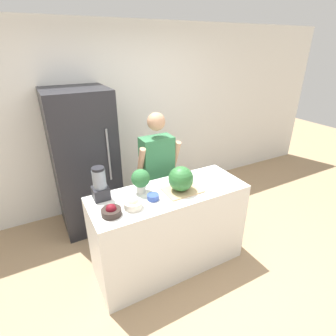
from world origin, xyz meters
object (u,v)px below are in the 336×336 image
person (157,175)px  potted_plant (141,179)px  bowl_cherries (111,211)px  bowl_small_blue (153,197)px  blender (100,185)px  bowl_cream (133,203)px  refrigerator (85,162)px  watermelon (181,179)px

person → potted_plant: person is taller
bowl_cherries → potted_plant: 0.45m
bowl_cherries → bowl_small_blue: bearing=7.2°
person → potted_plant: bearing=-130.5°
bowl_cherries → blender: (-0.00, 0.31, 0.11)m
potted_plant → bowl_cream: bearing=-128.3°
person → potted_plant: size_ratio=6.44×
bowl_cream → potted_plant: size_ratio=0.69×
refrigerator → bowl_small_blue: (0.37, -1.28, 0.06)m
potted_plant → watermelon: bearing=-24.7°
person → bowl_cherries: size_ratio=9.21×
refrigerator → bowl_cherries: (-0.06, -1.34, 0.07)m
refrigerator → potted_plant: refrigerator is taller
refrigerator → bowl_small_blue: size_ratio=16.19×
watermelon → potted_plant: size_ratio=1.00×
watermelon → bowl_cream: watermelon is taller
bowl_small_blue → blender: (-0.43, 0.25, 0.12)m
person → blender: person is taller
bowl_cherries → blender: bearing=90.8°
person → bowl_small_blue: size_ratio=14.15×
refrigerator → bowl_cream: bearing=-83.6°
bowl_small_blue → person: bearing=60.9°
bowl_cream → potted_plant: bearing=51.7°
refrigerator → bowl_cherries: bearing=-92.5°
bowl_cream → bowl_cherries: bearing=-176.1°
bowl_cream → blender: bearing=125.6°
person → bowl_small_blue: (-0.37, -0.67, 0.15)m
bowl_cherries → person: bearing=42.2°
potted_plant → blender: bearing=168.5°
refrigerator → potted_plant: (0.32, -1.11, 0.18)m
refrigerator → person: (0.74, -0.62, -0.09)m
person → bowl_small_blue: 0.78m
refrigerator → person: refrigerator is taller
bowl_cherries → bowl_cream: 0.21m
watermelon → potted_plant: 0.40m
person → bowl_cherries: (-0.80, -0.72, 0.17)m
watermelon → potted_plant: bearing=155.3°
refrigerator → watermelon: (0.68, -1.27, 0.17)m
bowl_cream → potted_plant: 0.29m
bowl_cherries → bowl_cream: size_ratio=1.01×
bowl_cherries → potted_plant: size_ratio=0.70×
person → bowl_small_blue: person is taller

